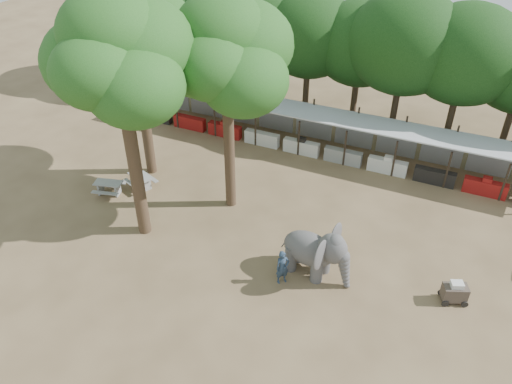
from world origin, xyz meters
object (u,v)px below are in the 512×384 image
at_px(picnic_table_near, 109,186).
at_px(picnic_table_far, 141,179).
at_px(handler, 282,267).
at_px(yard_tree_back, 225,53).
at_px(yard_tree_left, 134,38).
at_px(cart_front, 455,292).
at_px(yard_tree_center, 118,57).
at_px(elephant, 317,251).

distance_m(picnic_table_near, picnic_table_far, 1.83).
bearing_deg(picnic_table_near, picnic_table_far, 32.30).
distance_m(handler, picnic_table_far, 11.12).
xyz_separation_m(yard_tree_back, picnic_table_near, (-6.67, -2.25, -8.03)).
relative_size(yard_tree_left, cart_front, 8.21).
xyz_separation_m(yard_tree_center, yard_tree_back, (3.00, 4.00, -0.67)).
height_order(yard_tree_center, picnic_table_far, yard_tree_center).
distance_m(yard_tree_center, elephant, 12.14).
height_order(yard_tree_back, picnic_table_far, yard_tree_back).
relative_size(handler, picnic_table_near, 0.93).
relative_size(yard_tree_left, yard_tree_center, 0.92).
distance_m(yard_tree_left, yard_tree_center, 5.92).
bearing_deg(cart_front, handler, 173.34).
height_order(yard_tree_left, handler, yard_tree_left).
bearing_deg(elephant, handler, -126.34).
bearing_deg(picnic_table_far, cart_front, 15.43).
bearing_deg(yard_tree_center, handler, -4.59).
relative_size(picnic_table_near, picnic_table_far, 0.94).
height_order(yard_tree_center, cart_front, yard_tree_center).
bearing_deg(cart_front, yard_tree_left, 146.60).
relative_size(yard_tree_back, picnic_table_far, 5.68).
xyz_separation_m(yard_tree_left, picnic_table_far, (0.58, -1.91, -7.68)).
xyz_separation_m(yard_tree_left, elephant, (12.23, -4.48, -6.86)).
relative_size(yard_tree_center, handler, 6.84).
distance_m(yard_tree_back, picnic_table_far, 9.72).
bearing_deg(yard_tree_left, yard_tree_back, -9.46).
height_order(elephant, picnic_table_far, elephant).
bearing_deg(elephant, picnic_table_near, -176.29).
relative_size(elephant, handler, 2.03).
bearing_deg(handler, yard_tree_center, 129.44).
relative_size(elephant, picnic_table_near, 1.90).
bearing_deg(picnic_table_far, yard_tree_center, -31.00).
bearing_deg(elephant, yard_tree_back, 159.95).
xyz_separation_m(yard_tree_left, yard_tree_back, (6.00, -1.00, 0.34)).
xyz_separation_m(picnic_table_far, cart_front, (17.75, -1.70, 0.03)).
bearing_deg(picnic_table_near, cart_front, -16.03).
distance_m(yard_tree_center, yard_tree_back, 5.04).
bearing_deg(picnic_table_near, elephant, -20.39).
xyz_separation_m(picnic_table_near, picnic_table_far, (1.24, 1.34, 0.01)).
relative_size(yard_tree_left, elephant, 3.08).
bearing_deg(yard_tree_back, handler, -42.64).
height_order(yard_tree_back, picnic_table_near, yard_tree_back).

